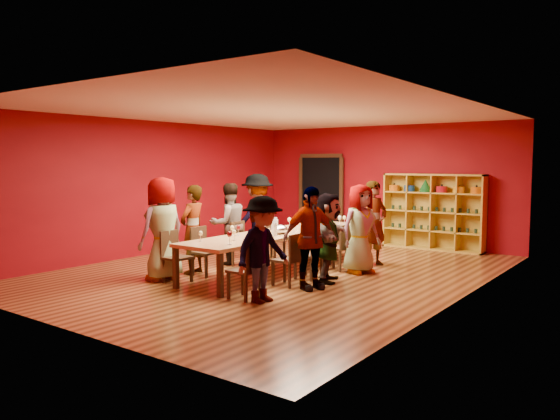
{
  "coord_description": "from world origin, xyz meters",
  "views": [
    {
      "loc": [
        6.1,
        -8.26,
        2.07
      ],
      "look_at": [
        -0.12,
        0.22,
        1.15
      ],
      "focal_mm": 35.0,
      "sensor_mm": 36.0,
      "label": 1
    }
  ],
  "objects_px": {
    "person_left_3": "(257,216)",
    "person_right_4": "(375,223)",
    "chair_person_right_3": "(341,245)",
    "wine_bottle": "(321,220)",
    "chair_person_left_1": "(203,248)",
    "person_left_2": "(229,224)",
    "chair_person_right_0": "(248,267)",
    "chair_person_left_2": "(242,241)",
    "chair_person_right_4": "(361,240)",
    "person_left_0": "(163,229)",
    "chair_person_left_3": "(270,236)",
    "person_right_1": "(310,238)",
    "person_right_3": "(360,229)",
    "person_left_1": "(193,229)",
    "spittoon_bowl": "(279,229)",
    "chair_person_left_0": "(174,254)",
    "person_right_2": "(328,237)",
    "shelving_unit": "(433,208)",
    "tasting_table": "(279,235)",
    "chair_person_right_2": "(312,252)",
    "person_right_0": "(263,249)",
    "chair_person_right_1": "(291,257)"
  },
  "relations": [
    {
      "from": "person_left_0",
      "to": "person_right_1",
      "type": "height_order",
      "value": "person_left_0"
    },
    {
      "from": "person_left_3",
      "to": "person_right_4",
      "type": "xyz_separation_m",
      "value": [
        2.46,
        0.69,
        -0.06
      ]
    },
    {
      "from": "person_left_2",
      "to": "chair_person_left_3",
      "type": "relative_size",
      "value": 1.86
    },
    {
      "from": "chair_person_right_0",
      "to": "spittoon_bowl",
      "type": "xyz_separation_m",
      "value": [
        -0.78,
        1.83,
        0.33
      ]
    },
    {
      "from": "tasting_table",
      "to": "person_left_3",
      "type": "bearing_deg",
      "value": 143.55
    },
    {
      "from": "chair_person_left_3",
      "to": "spittoon_bowl",
      "type": "bearing_deg",
      "value": -46.4
    },
    {
      "from": "chair_person_left_2",
      "to": "chair_person_right_4",
      "type": "xyz_separation_m",
      "value": [
        1.82,
        1.62,
        0.0
      ]
    },
    {
      "from": "chair_person_right_0",
      "to": "person_left_3",
      "type": "bearing_deg",
      "value": 126.49
    },
    {
      "from": "chair_person_right_2",
      "to": "chair_person_left_3",
      "type": "bearing_deg",
      "value": 147.67
    },
    {
      "from": "person_left_1",
      "to": "chair_person_left_3",
      "type": "height_order",
      "value": "person_left_1"
    },
    {
      "from": "chair_person_right_0",
      "to": "chair_person_right_2",
      "type": "height_order",
      "value": "same"
    },
    {
      "from": "person_left_3",
      "to": "person_right_2",
      "type": "height_order",
      "value": "person_left_3"
    },
    {
      "from": "person_right_1",
      "to": "person_right_3",
      "type": "xyz_separation_m",
      "value": [
        0.04,
        1.65,
        -0.01
      ]
    },
    {
      "from": "chair_person_left_0",
      "to": "person_right_4",
      "type": "distance_m",
      "value": 4.05
    },
    {
      "from": "chair_person_left_2",
      "to": "chair_person_left_3",
      "type": "xyz_separation_m",
      "value": [
        0.0,
        0.93,
        0.0
      ]
    },
    {
      "from": "person_right_3",
      "to": "person_right_4",
      "type": "xyz_separation_m",
      "value": [
        -0.13,
        0.84,
        0.02
      ]
    },
    {
      "from": "chair_person_left_3",
      "to": "spittoon_bowl",
      "type": "distance_m",
      "value": 1.55
    },
    {
      "from": "person_right_1",
      "to": "person_right_3",
      "type": "distance_m",
      "value": 1.65
    },
    {
      "from": "person_left_1",
      "to": "person_left_2",
      "type": "relative_size",
      "value": 1.0
    },
    {
      "from": "person_right_0",
      "to": "chair_person_right_1",
      "type": "distance_m",
      "value": 1.19
    },
    {
      "from": "tasting_table",
      "to": "person_left_2",
      "type": "xyz_separation_m",
      "value": [
        -1.26,
        -0.01,
        0.13
      ]
    },
    {
      "from": "chair_person_right_4",
      "to": "chair_person_left_3",
      "type": "bearing_deg",
      "value": -159.31
    },
    {
      "from": "chair_person_left_2",
      "to": "chair_person_left_3",
      "type": "relative_size",
      "value": 1.0
    },
    {
      "from": "person_right_2",
      "to": "wine_bottle",
      "type": "height_order",
      "value": "person_right_2"
    },
    {
      "from": "person_left_1",
      "to": "chair_person_left_2",
      "type": "bearing_deg",
      "value": 157.88
    },
    {
      "from": "person_left_0",
      "to": "wine_bottle",
      "type": "bearing_deg",
      "value": 161.84
    },
    {
      "from": "person_left_3",
      "to": "chair_person_right_4",
      "type": "relative_size",
      "value": 2.05
    },
    {
      "from": "chair_person_left_1",
      "to": "person_right_3",
      "type": "height_order",
      "value": "person_right_3"
    },
    {
      "from": "chair_person_right_2",
      "to": "person_right_2",
      "type": "xyz_separation_m",
      "value": [
        0.33,
        -0.0,
        0.28
      ]
    },
    {
      "from": "chair_person_left_2",
      "to": "person_right_3",
      "type": "bearing_deg",
      "value": 19.13
    },
    {
      "from": "person_left_2",
      "to": "chair_person_right_0",
      "type": "distance_m",
      "value": 2.96
    },
    {
      "from": "person_left_2",
      "to": "person_right_3",
      "type": "height_order",
      "value": "person_right_3"
    },
    {
      "from": "chair_person_left_2",
      "to": "person_left_3",
      "type": "xyz_separation_m",
      "value": [
        -0.34,
        0.93,
        0.42
      ]
    },
    {
      "from": "shelving_unit",
      "to": "spittoon_bowl",
      "type": "bearing_deg",
      "value": -105.71
    },
    {
      "from": "chair_person_right_2",
      "to": "chair_person_right_4",
      "type": "height_order",
      "value": "same"
    },
    {
      "from": "person_left_3",
      "to": "chair_person_right_0",
      "type": "height_order",
      "value": "person_left_3"
    },
    {
      "from": "chair_person_left_1",
      "to": "spittoon_bowl",
      "type": "bearing_deg",
      "value": 42.02
    },
    {
      "from": "person_left_1",
      "to": "person_right_1",
      "type": "bearing_deg",
      "value": 86.23
    },
    {
      "from": "person_left_2",
      "to": "chair_person_right_3",
      "type": "height_order",
      "value": "person_left_2"
    },
    {
      "from": "person_right_1",
      "to": "chair_person_right_3",
      "type": "bearing_deg",
      "value": 36.49
    },
    {
      "from": "person_left_2",
      "to": "chair_person_left_3",
      "type": "distance_m",
      "value": 1.05
    },
    {
      "from": "tasting_table",
      "to": "person_right_2",
      "type": "xyz_separation_m",
      "value": [
        1.24,
        -0.22,
        0.08
      ]
    },
    {
      "from": "chair_person_right_3",
      "to": "wine_bottle",
      "type": "bearing_deg",
      "value": 142.27
    },
    {
      "from": "chair_person_left_0",
      "to": "chair_person_left_3",
      "type": "height_order",
      "value": "same"
    },
    {
      "from": "chair_person_left_1",
      "to": "wine_bottle",
      "type": "bearing_deg",
      "value": 69.52
    },
    {
      "from": "person_left_1",
      "to": "chair_person_left_0",
      "type": "bearing_deg",
      "value": 10.65
    },
    {
      "from": "person_left_0",
      "to": "chair_person_right_0",
      "type": "height_order",
      "value": "person_left_0"
    },
    {
      "from": "person_left_1",
      "to": "spittoon_bowl",
      "type": "distance_m",
      "value": 1.6
    },
    {
      "from": "chair_person_left_2",
      "to": "chair_person_right_4",
      "type": "relative_size",
      "value": 1.0
    },
    {
      "from": "chair_person_right_3",
      "to": "wine_bottle",
      "type": "height_order",
      "value": "wine_bottle"
    }
  ]
}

